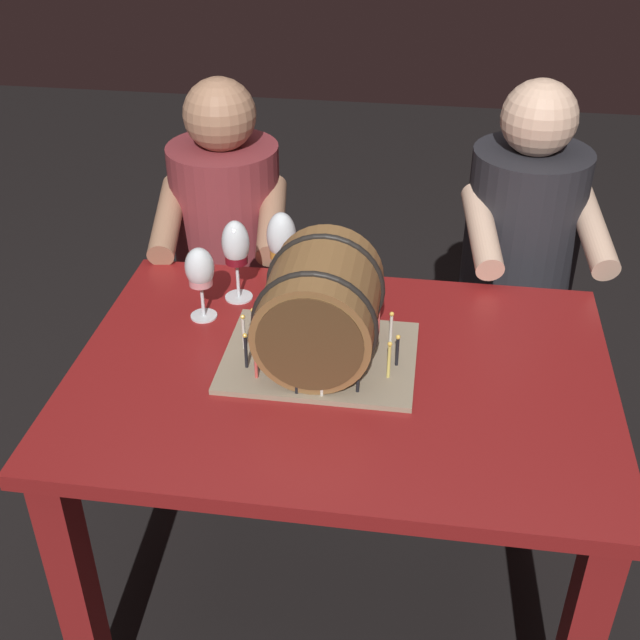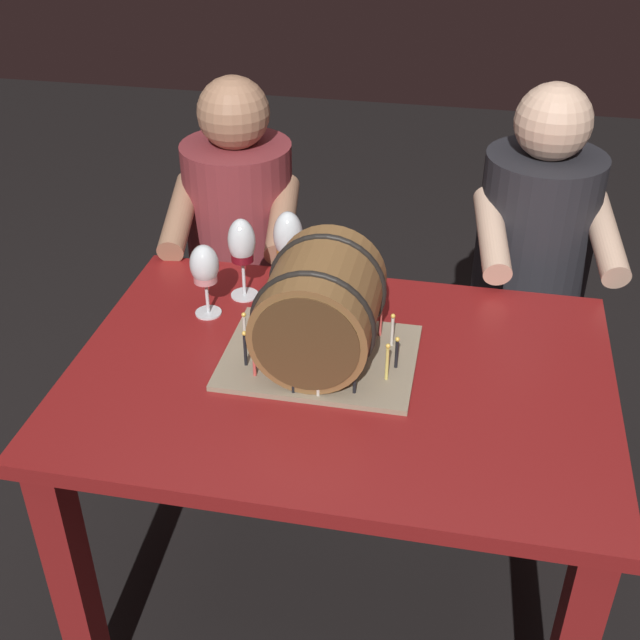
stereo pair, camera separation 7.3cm
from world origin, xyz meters
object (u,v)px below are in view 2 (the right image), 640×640
barrel_cake (320,311)px  wine_glass_rose (205,268)px  wine_glass_amber (288,239)px  wine_glass_red (242,245)px  person_seated_left (243,286)px  person_seated_right (524,310)px  dining_table (339,418)px

barrel_cake → wine_glass_rose: 0.32m
wine_glass_amber → wine_glass_red: size_ratio=0.98×
barrel_cake → wine_glass_rose: (-0.29, 0.13, -0.00)m
person_seated_left → person_seated_right: person_seated_right is taller
wine_glass_amber → person_seated_left: (-0.23, 0.35, -0.36)m
dining_table → wine_glass_amber: bearing=119.8°
wine_glass_rose → person_seated_left: 0.62m
barrel_cake → wine_glass_rose: bearing=156.2°
barrel_cake → person_seated_right: bearing=54.1°
dining_table → barrel_cake: size_ratio=2.78×
barrel_cake → person_seated_left: person_seated_left is taller
wine_glass_rose → person_seated_right: person_seated_right is taller
wine_glass_amber → person_seated_left: size_ratio=0.17×
person_seated_left → person_seated_right: 0.82m
dining_table → wine_glass_red: (-0.28, 0.25, 0.27)m
wine_glass_amber → person_seated_right: size_ratio=0.17×
dining_table → wine_glass_amber: 0.45m
barrel_cake → person_seated_right: person_seated_right is taller
dining_table → wine_glass_rose: size_ratio=6.38×
barrel_cake → wine_glass_rose: barrel_cake is taller
dining_table → person_seated_left: (-0.41, 0.67, -0.10)m
person_seated_right → wine_glass_rose: bearing=-145.8°
wine_glass_rose → person_seated_left: bearing=98.0°
barrel_cake → dining_table: bearing=-32.6°
wine_glass_amber → wine_glass_rose: 0.22m
dining_table → wine_glass_rose: 0.45m
dining_table → person_seated_left: size_ratio=0.99×
wine_glass_red → person_seated_left: 0.57m
wine_glass_amber → wine_glass_rose: wine_glass_amber is taller
wine_glass_amber → wine_glass_rose: bearing=-134.0°
wine_glass_red → person_seated_left: size_ratio=0.18×
barrel_cake → person_seated_left: (-0.36, 0.64, -0.35)m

